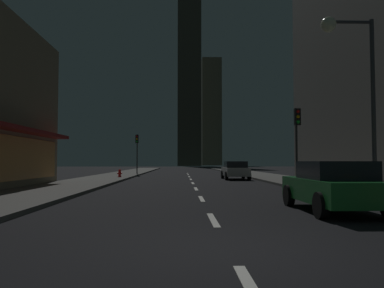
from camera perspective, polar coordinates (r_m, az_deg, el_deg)
ground_plane at (r=38.14m, az=-0.51°, el=-4.90°), size 78.00×136.00×0.10m
sidewalk_right at (r=38.91m, az=9.88°, el=-4.63°), size 4.00×76.00×0.15m
sidewalk_left at (r=38.63m, az=-10.98°, el=-4.64°), size 4.00×76.00×0.15m
lane_marking_center at (r=24.95m, az=0.13°, el=-5.96°), size 0.16×43.80×0.01m
skyscraper_distant_tall at (r=122.63m, az=-0.42°, el=9.55°), size 7.41×7.72×54.74m
skyscraper_distant_mid at (r=142.66m, az=2.95°, el=4.84°), size 7.24×7.90×40.07m
car_parked_near at (r=11.62m, az=20.65°, el=-5.96°), size 1.98×4.24×1.45m
car_parked_far at (r=30.55m, az=6.58°, el=-3.96°), size 1.98×4.24×1.45m
fire_hydrant_far_left at (r=32.00m, az=-10.91°, el=-4.38°), size 0.42×0.30×0.65m
traffic_light_near_right at (r=21.13m, az=15.65°, el=2.19°), size 0.32×0.48×4.20m
traffic_light_far_left at (r=40.71m, az=-8.34°, el=-0.17°), size 0.32×0.48×4.20m
street_lamp_right at (r=15.16m, az=22.87°, el=11.38°), size 1.96×0.56×6.58m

